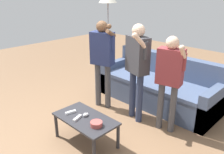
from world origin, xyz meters
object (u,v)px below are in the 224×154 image
object	(u,v)px
snack_bowl	(96,124)
player_center	(137,62)
player_right	(170,74)
game_remote_wand_near	(71,112)
game_remote_wand_far	(77,118)
player_left	(102,55)
game_remote_nunchuk	(86,115)
couch	(159,87)
floor_lamp	(108,3)
coffee_table	(86,121)

from	to	relation	value
snack_bowl	player_center	world-z (taller)	player_center
player_right	game_remote_wand_near	bearing A→B (deg)	-127.66
game_remote_wand_far	player_right	bearing A→B (deg)	59.87
snack_bowl	player_center	distance (m)	1.15
snack_bowl	player_left	size ratio (longest dim) A/B	0.10
game_remote_wand_far	game_remote_nunchuk	bearing A→B (deg)	80.40
snack_bowl	couch	bearing A→B (deg)	97.70
floor_lamp	player_center	xyz separation A→B (m)	(1.47, -0.85, -0.74)
game_remote_wand_far	coffee_table	bearing A→B (deg)	60.94
couch	player_right	distance (m)	1.08
game_remote_nunchuk	game_remote_wand_near	size ratio (longest dim) A/B	0.56
floor_lamp	player_center	distance (m)	1.86
game_remote_nunchuk	floor_lamp	xyz separation A→B (m)	(-1.37, 1.78, 1.30)
floor_lamp	game_remote_nunchuk	bearing A→B (deg)	-52.51
couch	player_left	size ratio (longest dim) A/B	1.43
game_remote_nunchuk	game_remote_wand_far	size ratio (longest dim) A/B	0.53
game_remote_wand_near	player_center	bearing A→B (deg)	72.73
couch	player_left	world-z (taller)	player_left
floor_lamp	game_remote_wand_far	size ratio (longest dim) A/B	11.71
game_remote_wand_near	game_remote_nunchuk	bearing A→B (deg)	23.97
coffee_table	player_center	size ratio (longest dim) A/B	0.57
game_remote_nunchuk	player_center	bearing A→B (deg)	83.39
snack_bowl	floor_lamp	bearing A→B (deg)	131.82
game_remote_wand_near	snack_bowl	bearing A→B (deg)	3.93
snack_bowl	floor_lamp	distance (m)	2.79
player_left	game_remote_wand_near	xyz separation A→B (m)	(0.37, -0.96, -0.56)
player_right	player_center	bearing A→B (deg)	-173.04
floor_lamp	game_remote_wand_far	world-z (taller)	floor_lamp
coffee_table	game_remote_wand_near	bearing A→B (deg)	-165.68
player_center	coffee_table	bearing A→B (deg)	-94.57
floor_lamp	player_left	distance (m)	1.42
floor_lamp	player_right	world-z (taller)	floor_lamp
couch	player_left	bearing A→B (deg)	-127.39
couch	coffee_table	size ratio (longest dim) A/B	2.48
snack_bowl	floor_lamp	xyz separation A→B (m)	(-1.65, 1.84, 1.29)
floor_lamp	player_right	size ratio (longest dim) A/B	1.37
game_remote_nunchuk	floor_lamp	distance (m)	2.59
player_center	player_right	size ratio (longest dim) A/B	1.08
player_center	game_remote_wand_far	bearing A→B (deg)	-96.97
coffee_table	floor_lamp	bearing A→B (deg)	127.61
coffee_table	couch	bearing A→B (deg)	89.50
coffee_table	player_right	size ratio (longest dim) A/B	0.62
floor_lamp	player_center	size ratio (longest dim) A/B	1.27
snack_bowl	game_remote_wand_near	bearing A→B (deg)	-176.07
snack_bowl	player_left	bearing A→B (deg)	132.89
player_right	game_remote_wand_far	size ratio (longest dim) A/B	8.57
couch	snack_bowl	distance (m)	1.76
game_remote_wand_far	game_remote_wand_near	bearing A→B (deg)	170.39
game_remote_nunchuk	game_remote_wand_near	bearing A→B (deg)	-156.03
game_remote_wand_near	player_right	bearing A→B (deg)	52.34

